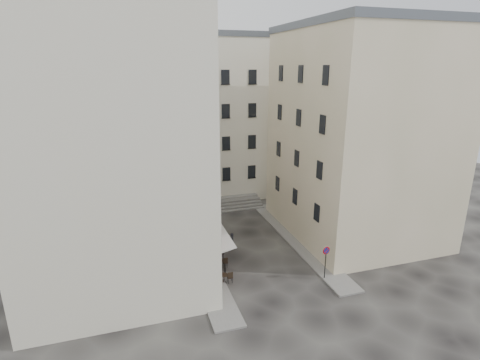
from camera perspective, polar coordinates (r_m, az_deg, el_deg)
name	(u,v)px	position (r m, az deg, el deg)	size (l,w,h in m)	color
ground	(261,263)	(30.76, 3.21, -12.52)	(90.00, 90.00, 0.00)	black
sidewalk_left	(196,248)	(33.08, -6.72, -10.24)	(2.00, 22.00, 0.12)	slate
sidewalk_right	(296,239)	(34.78, 8.51, -8.89)	(2.00, 18.00, 0.12)	slate
building_left	(111,136)	(28.43, -19.08, 6.28)	(12.20, 16.20, 20.60)	beige
building_right	(359,134)	(35.33, 17.69, 6.72)	(12.20, 14.20, 18.60)	#C2B990
building_back	(198,117)	(45.20, -6.35, 9.51)	(18.20, 10.20, 18.60)	beige
cafe_storefront	(205,244)	(29.66, -5.37, -9.64)	(1.74, 7.30, 3.50)	#4D0F0B
stone_steps	(221,205)	(41.48, -2.86, -3.82)	(9.00, 3.15, 0.80)	#5B5856
bollard_near	(225,270)	(28.81, -2.30, -13.50)	(0.12, 0.12, 0.98)	black
bollard_mid	(214,249)	(31.78, -3.98, -10.42)	(0.12, 0.12, 0.98)	black
bollard_far	(205,232)	(34.85, -5.33, -7.86)	(0.12, 0.12, 0.98)	black
no_parking_sign	(326,256)	(28.43, 12.96, -11.27)	(0.61, 0.13, 2.67)	black
bistro_table_a	(224,278)	(28.00, -2.50, -14.65)	(1.28, 0.60, 0.90)	black
bistro_table_b	(220,263)	(29.88, -3.13, -12.50)	(1.23, 0.58, 0.86)	black
bistro_table_c	(215,254)	(31.06, -3.85, -11.16)	(1.39, 0.65, 0.98)	black
bistro_table_d	(212,243)	(32.94, -4.26, -9.49)	(1.31, 0.61, 0.92)	black
bistro_table_e	(214,236)	(34.03, -4.04, -8.56)	(1.34, 0.63, 0.94)	black
pedestrian	(231,241)	(32.36, -1.31, -9.34)	(0.57, 0.37, 1.56)	black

